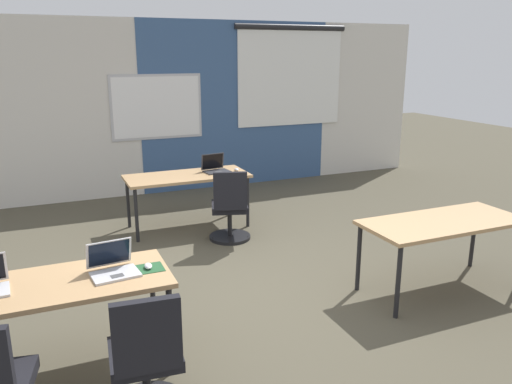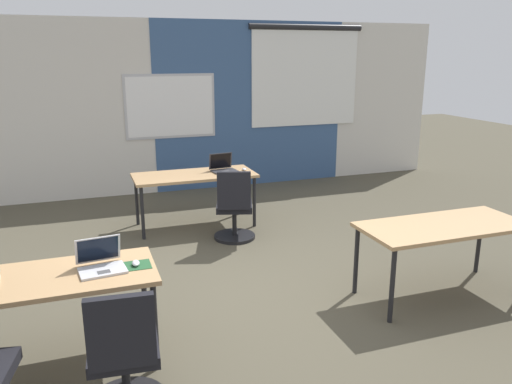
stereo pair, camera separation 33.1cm
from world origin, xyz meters
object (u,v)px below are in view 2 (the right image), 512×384
(desk_near_left, at_px, (43,285))
(laptop_far_right, at_px, (223,167))
(laptop_near_left_inner, at_px, (101,263))
(chair_near_left_inner, at_px, (124,362))
(mouse_far_right, at_px, (244,169))
(desk_far_center, at_px, (194,178))
(desk_near_right, at_px, (443,230))
(mouse_near_left_inner, at_px, (136,263))
(chair_far_right, at_px, (234,211))

(desk_near_left, bearing_deg, laptop_far_right, 52.76)
(laptop_near_left_inner, relative_size, chair_near_left_inner, 0.39)
(desk_near_left, relative_size, mouse_far_right, 14.88)
(laptop_far_right, bearing_deg, desk_far_center, 178.42)
(laptop_near_left_inner, bearing_deg, desk_far_center, 57.78)
(desk_near_right, bearing_deg, mouse_far_right, 110.85)
(mouse_near_left_inner, height_order, mouse_far_right, mouse_near_left_inner)
(laptop_far_right, xyz_separation_m, mouse_far_right, (0.28, -0.06, -0.03))
(mouse_far_right, bearing_deg, chair_far_right, -117.51)
(mouse_near_left_inner, bearing_deg, desk_far_center, 68.83)
(laptop_near_left_inner, distance_m, chair_near_left_inner, 0.83)
(desk_near_left, distance_m, chair_near_left_inner, 0.92)
(desk_far_center, bearing_deg, chair_near_left_inner, -109.78)
(desk_far_center, xyz_separation_m, chair_near_left_inner, (-1.27, -3.52, -0.28))
(laptop_far_right, bearing_deg, mouse_far_right, -18.75)
(mouse_near_left_inner, distance_m, laptop_far_right, 3.22)
(desk_near_right, xyz_separation_m, laptop_far_right, (-1.34, 2.84, 0.11))
(desk_far_center, distance_m, chair_far_right, 0.83)
(chair_far_right, bearing_deg, mouse_near_left_inner, 73.35)
(mouse_near_left_inner, distance_m, mouse_far_right, 3.32)
(laptop_near_left_inner, height_order, chair_far_right, laptop_near_left_inner)
(laptop_near_left_inner, distance_m, chair_far_right, 2.70)
(laptop_near_left_inner, bearing_deg, chair_far_right, 44.65)
(laptop_near_left_inner, distance_m, laptop_far_right, 3.33)
(chair_near_left_inner, bearing_deg, laptop_near_left_inner, -79.44)
(desk_near_right, bearing_deg, chair_far_right, 124.18)
(chair_near_left_inner, height_order, mouse_far_right, chair_near_left_inner)
(desk_near_left, xyz_separation_m, laptop_far_right, (2.16, 2.84, 0.11))
(laptop_near_left_inner, xyz_separation_m, mouse_far_right, (2.03, 2.77, -0.03))
(mouse_near_left_inner, height_order, chair_near_left_inner, chair_near_left_inner)
(mouse_near_left_inner, bearing_deg, desk_near_right, 0.34)
(desk_near_right, relative_size, chair_near_left_inner, 1.74)
(laptop_near_left_inner, bearing_deg, desk_near_right, -6.69)
(desk_near_right, relative_size, chair_far_right, 1.74)
(desk_near_right, distance_m, desk_far_center, 3.30)
(desk_near_left, distance_m, mouse_near_left_inner, 0.66)
(laptop_near_left_inner, height_order, mouse_far_right, laptop_near_left_inner)
(desk_near_right, xyz_separation_m, mouse_far_right, (-1.06, 2.78, 0.08))
(desk_near_right, relative_size, mouse_near_left_inner, 15.37)
(mouse_near_left_inner, height_order, laptop_far_right, laptop_far_right)
(laptop_near_left_inner, relative_size, chair_far_right, 0.39)
(mouse_near_left_inner, distance_m, chair_far_right, 2.57)
(desk_far_center, bearing_deg, desk_near_left, -122.01)
(laptop_near_left_inner, relative_size, laptop_far_right, 1.01)
(desk_far_center, xyz_separation_m, mouse_near_left_inner, (-1.09, -2.82, 0.08))
(desk_near_left, relative_size, laptop_far_right, 4.45)
(mouse_far_right, bearing_deg, desk_near_right, -69.15)
(desk_far_center, distance_m, laptop_far_right, 0.42)
(laptop_far_right, height_order, chair_far_right, laptop_far_right)
(chair_near_left_inner, bearing_deg, mouse_far_right, -114.32)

